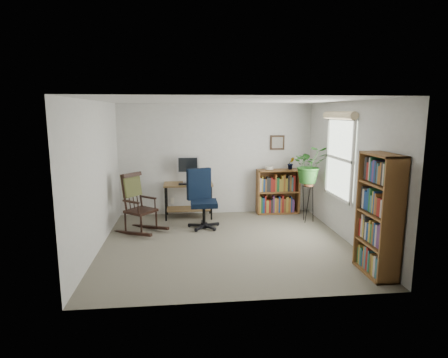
{
  "coord_description": "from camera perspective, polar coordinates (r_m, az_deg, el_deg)",
  "views": [
    {
      "loc": [
        -0.69,
        -6.08,
        2.22
      ],
      "look_at": [
        0.0,
        0.4,
        1.05
      ],
      "focal_mm": 30.0,
      "sensor_mm": 36.0,
      "label": 1
    }
  ],
  "objects": [
    {
      "name": "desk",
      "position": [
        8.0,
        -5.43,
        -3.26
      ],
      "size": [
        1.02,
        0.56,
        0.74
      ],
      "primitive_type": null,
      "color": "olive",
      "rests_on": "floor"
    },
    {
      "name": "monitor",
      "position": [
        8.01,
        -5.52,
        1.48
      ],
      "size": [
        0.46,
        0.16,
        0.56
      ],
      "primitive_type": null,
      "color": "silver",
      "rests_on": "desk"
    },
    {
      "name": "potted_plant_small",
      "position": [
        8.33,
        10.15,
        1.83
      ],
      "size": [
        0.13,
        0.24,
        0.11
      ],
      "primitive_type": "imported",
      "color": "#255C20",
      "rests_on": "low_bookshelf"
    },
    {
      "name": "spider_plant",
      "position": [
        7.65,
        13.0,
        4.8
      ],
      "size": [
        1.69,
        1.88,
        1.46
      ],
      "primitive_type": "imported",
      "color": "#255C20",
      "rests_on": "plant_stand"
    },
    {
      "name": "rocking_chair",
      "position": [
        7.1,
        -12.6,
        -3.55
      ],
      "size": [
        1.13,
        1.07,
        1.13
      ],
      "primitive_type": null,
      "rotation": [
        0.0,
        0.0,
        0.89
      ],
      "color": "black",
      "rests_on": "floor"
    },
    {
      "name": "floor",
      "position": [
        6.51,
        0.38,
        -9.76
      ],
      "size": [
        4.2,
        4.0,
        0.0
      ],
      "primitive_type": "cube",
      "color": "slate",
      "rests_on": "ground"
    },
    {
      "name": "keyboard",
      "position": [
        7.8,
        -5.46,
        -0.75
      ],
      "size": [
        0.4,
        0.15,
        0.02
      ],
      "primitive_type": "cube",
      "color": "black",
      "rests_on": "desk"
    },
    {
      "name": "framed_picture",
      "position": [
        8.33,
        8.14,
        5.51
      ],
      "size": [
        0.32,
        0.04,
        0.32
      ],
      "primitive_type": null,
      "color": "black",
      "rests_on": "wall_back"
    },
    {
      "name": "tall_bookshelf",
      "position": [
        5.51,
        22.51,
        -5.11
      ],
      "size": [
        0.32,
        0.74,
        1.68
      ],
      "primitive_type": null,
      "color": "brown",
      "rests_on": "floor"
    },
    {
      "name": "plant_stand",
      "position": [
        7.82,
        12.68,
        -3.27
      ],
      "size": [
        0.31,
        0.31,
        0.87
      ],
      "primitive_type": null,
      "rotation": [
        0.0,
        0.0,
        -0.39
      ],
      "color": "black",
      "rests_on": "floor"
    },
    {
      "name": "wall_left",
      "position": [
        6.33,
        -18.87,
        0.34
      ],
      "size": [
        0.0,
        4.0,
        2.4
      ],
      "primitive_type": "cube",
      "color": "silver",
      "rests_on": "ground"
    },
    {
      "name": "wall_right",
      "position": [
        6.77,
        18.35,
        0.99
      ],
      "size": [
        0.0,
        4.0,
        2.4
      ],
      "primitive_type": "cube",
      "color": "silver",
      "rests_on": "ground"
    },
    {
      "name": "office_chair",
      "position": [
        7.2,
        -3.09,
        -3.02
      ],
      "size": [
        0.81,
        0.81,
        1.16
      ],
      "primitive_type": null,
      "rotation": [
        0.0,
        0.0,
        0.37
      ],
      "color": "black",
      "rests_on": "floor"
    },
    {
      "name": "wall_back",
      "position": [
        8.17,
        -1.19,
        3.01
      ],
      "size": [
        4.2,
        0.0,
        2.4
      ],
      "primitive_type": "cube",
      "color": "silver",
      "rests_on": "ground"
    },
    {
      "name": "window",
      "position": [
        7.0,
        17.14,
        2.99
      ],
      "size": [
        0.12,
        1.2,
        1.5
      ],
      "primitive_type": null,
      "color": "white",
      "rests_on": "wall_right"
    },
    {
      "name": "wall_front",
      "position": [
        4.26,
        3.42,
        -3.69
      ],
      "size": [
        4.2,
        0.0,
        2.4
      ],
      "primitive_type": "cube",
      "color": "silver",
      "rests_on": "ground"
    },
    {
      "name": "low_bookshelf",
      "position": [
        8.34,
        8.2,
        -1.9
      ],
      "size": [
        0.93,
        0.31,
        0.98
      ],
      "primitive_type": null,
      "color": "brown",
      "rests_on": "floor"
    },
    {
      "name": "ceiling",
      "position": [
        6.12,
        0.4,
        11.86
      ],
      "size": [
        4.2,
        4.0,
        0.0
      ],
      "primitive_type": "cube",
      "color": "silver",
      "rests_on": "ground"
    }
  ]
}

